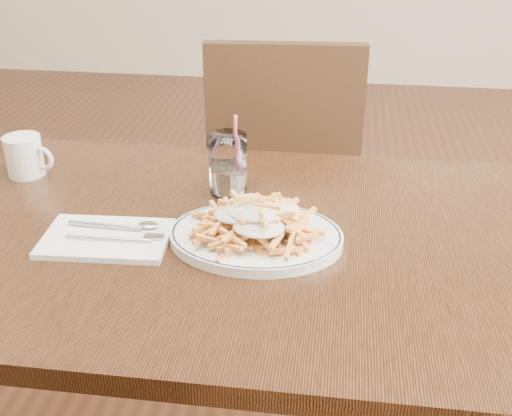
# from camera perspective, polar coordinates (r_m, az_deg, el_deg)

# --- Properties ---
(table) EXTENTS (1.20, 0.80, 0.75)m
(table) POSITION_cam_1_polar(r_m,az_deg,el_deg) (1.25, -2.83, -5.28)
(table) COLOR black
(table) RESTS_ON ground
(chair_far) EXTENTS (0.47, 0.47, 0.95)m
(chair_far) POSITION_cam_1_polar(r_m,az_deg,el_deg) (1.98, 2.47, 3.55)
(chair_far) COLOR black
(chair_far) RESTS_ON ground
(fries_plate) EXTENTS (0.33, 0.29, 0.02)m
(fries_plate) POSITION_cam_1_polar(r_m,az_deg,el_deg) (1.17, -0.00, -2.55)
(fries_plate) COLOR white
(fries_plate) RESTS_ON table
(loaded_fries) EXTENTS (0.23, 0.19, 0.07)m
(loaded_fries) POSITION_cam_1_polar(r_m,az_deg,el_deg) (1.15, -0.00, -0.65)
(loaded_fries) COLOR gold
(loaded_fries) RESTS_ON fries_plate
(napkin) EXTENTS (0.24, 0.16, 0.01)m
(napkin) POSITION_cam_1_polar(r_m,az_deg,el_deg) (1.21, -13.16, -2.65)
(napkin) COLOR white
(napkin) RESTS_ON table
(cutlery) EXTENTS (0.20, 0.07, 0.01)m
(cutlery) POSITION_cam_1_polar(r_m,az_deg,el_deg) (1.21, -13.12, -2.14)
(cutlery) COLOR silver
(cutlery) RESTS_ON napkin
(water_glass) EXTENTS (0.08, 0.08, 0.17)m
(water_glass) POSITION_cam_1_polar(r_m,az_deg,el_deg) (1.34, -2.50, 3.60)
(water_glass) COLOR white
(water_glass) RESTS_ON table
(coffee_mug) EXTENTS (0.11, 0.08, 0.09)m
(coffee_mug) POSITION_cam_1_polar(r_m,az_deg,el_deg) (1.51, -19.84, 4.37)
(coffee_mug) COLOR white
(coffee_mug) RESTS_ON table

